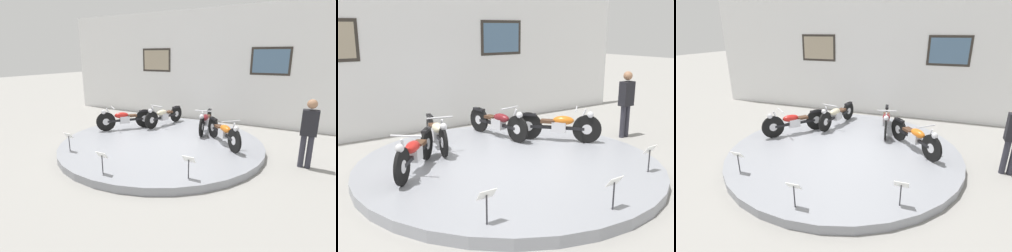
% 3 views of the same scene
% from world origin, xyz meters
% --- Properties ---
extents(ground_plane, '(60.00, 60.00, 0.00)m').
position_xyz_m(ground_plane, '(0.00, 0.00, 0.00)').
color(ground_plane, gray).
extents(display_platform, '(5.93, 5.93, 0.19)m').
position_xyz_m(display_platform, '(0.00, 0.00, 0.09)').
color(display_platform, gray).
rests_on(display_platform, ground_plane).
extents(back_wall, '(14.00, 0.22, 4.48)m').
position_xyz_m(back_wall, '(0.00, 3.91, 2.24)').
color(back_wall, white).
rests_on(back_wall, ground_plane).
extents(motorcycle_red, '(1.35, 1.54, 0.80)m').
position_xyz_m(motorcycle_red, '(-1.75, 0.47, 0.58)').
color(motorcycle_red, black).
rests_on(motorcycle_red, display_platform).
extents(motorcycle_cream, '(0.61, 1.93, 0.79)m').
position_xyz_m(motorcycle_cream, '(-0.81, 1.57, 0.57)').
color(motorcycle_cream, black).
rests_on(motorcycle_cream, display_platform).
extents(motorcycle_maroon, '(0.54, 1.96, 0.79)m').
position_xyz_m(motorcycle_maroon, '(0.80, 1.57, 0.57)').
color(motorcycle_maroon, black).
rests_on(motorcycle_maroon, display_platform).
extents(motorcycle_orange, '(1.39, 1.51, 0.80)m').
position_xyz_m(motorcycle_orange, '(1.75, 0.48, 0.58)').
color(motorcycle_orange, black).
rests_on(motorcycle_orange, display_platform).
extents(info_placard_front_left, '(0.26, 0.11, 0.51)m').
position_xyz_m(info_placard_front_left, '(-1.74, -1.96, 0.56)').
color(info_placard_front_left, '#333338').
rests_on(info_placard_front_left, display_platform).
extents(info_placard_front_centre, '(0.26, 0.11, 0.51)m').
position_xyz_m(info_placard_front_centre, '(0.00, -2.62, 0.56)').
color(info_placard_front_centre, '#333338').
rests_on(info_placard_front_centre, display_platform).
extents(info_placard_front_right, '(0.26, 0.11, 0.51)m').
position_xyz_m(info_placard_front_right, '(1.74, -1.96, 0.56)').
color(info_placard_front_right, '#333338').
rests_on(info_placard_front_right, display_platform).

